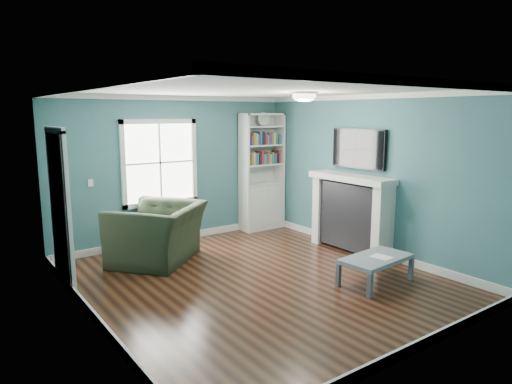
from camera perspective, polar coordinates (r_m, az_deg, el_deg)
floor at (r=6.49m, az=0.18°, el=-10.94°), size 5.00×5.00×0.00m
room_walls at (r=6.11m, az=0.19°, el=3.07°), size 5.00×5.00×5.00m
trim at (r=6.16m, az=0.19°, el=-0.12°), size 4.50×5.00×2.60m
window at (r=8.13m, az=-11.91°, el=3.61°), size 1.40×0.06×1.50m
bookshelf at (r=9.07m, az=0.72°, el=1.10°), size 0.90×0.35×2.31m
fireplace at (r=7.79m, az=11.80°, el=-2.72°), size 0.44×1.58×1.30m
tv at (r=7.72m, az=12.70°, el=5.32°), size 0.06×1.10×0.65m
door at (r=6.57m, az=-23.35°, el=-1.76°), size 0.12×0.98×2.17m
ceiling_fixture at (r=6.71m, az=6.05°, el=11.90°), size 0.38×0.38×0.15m
light_switch at (r=7.76m, az=-19.97°, el=1.08°), size 0.08×0.01×0.12m
recliner at (r=7.29m, az=-12.20°, el=-3.88°), size 1.63×1.58×1.20m
coffee_table at (r=6.49m, az=14.77°, el=-8.24°), size 1.07×0.65×0.37m
paper_sheet at (r=6.48m, az=15.41°, el=-7.83°), size 0.24×0.29×0.00m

